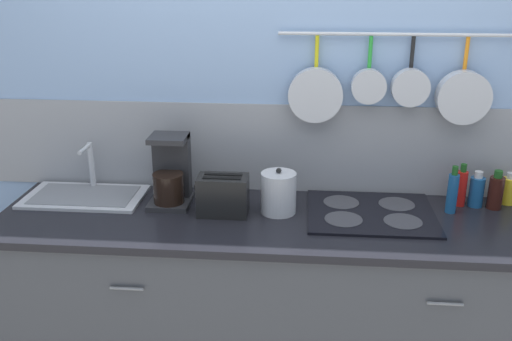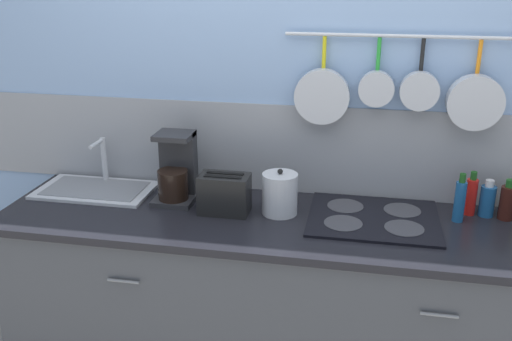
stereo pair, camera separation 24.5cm
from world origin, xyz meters
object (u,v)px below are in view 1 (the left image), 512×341
object	(u,v)px
coffee_maker	(171,175)
kettle	(278,193)
bottle_sesame_oil	(477,191)
bottle_cooking_wine	(508,190)
bottle_dish_soap	(461,187)
bottle_vinegar	(496,192)
bottle_hot_sauce	(452,192)
toaster	(223,195)

from	to	relation	value
coffee_maker	kettle	xyz separation A→B (m)	(0.50, -0.07, -0.04)
bottle_sesame_oil	bottle_cooking_wine	bearing A→B (deg)	15.12
bottle_dish_soap	bottle_sesame_oil	world-z (taller)	bottle_dish_soap
bottle_vinegar	bottle_cooking_wine	bearing A→B (deg)	38.57
kettle	bottle_sesame_oil	bearing A→B (deg)	9.47
kettle	bottle_hot_sauce	bearing A→B (deg)	4.94
bottle_dish_soap	toaster	bearing A→B (deg)	-169.92
kettle	bottle_sesame_oil	xyz separation A→B (m)	(0.91, 0.15, -0.02)
bottle_hot_sauce	bottle_sesame_oil	bearing A→B (deg)	32.81
toaster	bottle_sesame_oil	size ratio (longest dim) A/B	1.42
coffee_maker	bottle_hot_sauce	xyz separation A→B (m)	(1.28, -0.00, -0.04)
bottle_cooking_wine	bottle_vinegar	bearing A→B (deg)	-141.43
kettle	bottle_cooking_wine	bearing A→B (deg)	10.32
coffee_maker	toaster	world-z (taller)	coffee_maker
bottle_hot_sauce	bottle_cooking_wine	size ratio (longest dim) A/B	1.45
bottle_vinegar	coffee_maker	bearing A→B (deg)	-177.58
bottle_hot_sauce	bottle_dish_soap	bearing A→B (deg)	55.02
bottle_hot_sauce	bottle_dish_soap	xyz separation A→B (m)	(0.06, 0.09, -0.01)
bottle_hot_sauce	bottle_vinegar	world-z (taller)	bottle_hot_sauce
bottle_hot_sauce	bottle_vinegar	bearing A→B (deg)	17.10
bottle_dish_soap	bottle_sesame_oil	distance (m)	0.07
coffee_maker	toaster	size ratio (longest dim) A/B	1.37
toaster	bottle_vinegar	bearing A→B (deg)	7.89
kettle	bottle_hot_sauce	size ratio (longest dim) A/B	0.96
coffee_maker	bottle_dish_soap	distance (m)	1.34
toaster	bottle_dish_soap	world-z (taller)	bottle_dish_soap
bottle_sesame_oil	toaster	bearing A→B (deg)	-170.62
kettle	bottle_dish_soap	world-z (taller)	kettle
bottle_dish_soap	bottle_cooking_wine	xyz separation A→B (m)	(0.23, 0.04, -0.02)
bottle_dish_soap	bottle_vinegar	world-z (taller)	bottle_dish_soap
bottle_vinegar	toaster	bearing A→B (deg)	-172.11
bottle_vinegar	bottle_hot_sauce	bearing A→B (deg)	-162.90
bottle_sesame_oil	bottle_cooking_wine	xyz separation A→B (m)	(0.16, 0.04, -0.01)
coffee_maker	bottle_vinegar	size ratio (longest dim) A/B	1.79
bottle_cooking_wine	bottle_sesame_oil	bearing A→B (deg)	-164.88
toaster	bottle_cooking_wine	distance (m)	1.33
coffee_maker	bottle_vinegar	distance (m)	1.49
toaster	bottle_sesame_oil	bearing A→B (deg)	9.38
kettle	bottle_dish_soap	size ratio (longest dim) A/B	1.05
bottle_cooking_wine	toaster	bearing A→B (deg)	-169.92
bottle_vinegar	bottle_cooking_wine	size ratio (longest dim) A/B	1.20
bottle_vinegar	bottle_dish_soap	bearing A→B (deg)	171.73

